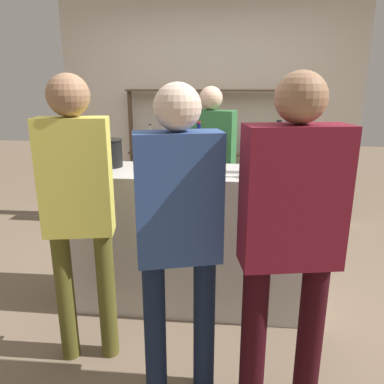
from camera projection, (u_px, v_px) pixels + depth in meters
name	position (u px, v px, depth m)	size (l,w,h in m)	color
ground_plane	(192.00, 300.00, 3.02)	(16.00, 16.00, 0.00)	#7A6651
bar_counter	(192.00, 239.00, 2.87)	(1.85, 0.56, 1.07)	#B7B2AD
back_wall	(209.00, 108.00, 4.42)	(3.45, 0.12, 2.80)	beige
back_shelf	(207.00, 138.00, 4.34)	(1.88, 0.18, 1.61)	#4C3828
counter_bottle_0	(199.00, 149.00, 2.80)	(0.08, 0.08, 0.34)	#0F1956
counter_bottle_1	(277.00, 156.00, 2.48)	(0.09, 0.09, 0.39)	silver
counter_bottle_2	(252.00, 154.00, 2.63)	(0.09, 0.09, 0.35)	#0F1956
counter_bottle_3	(301.00, 152.00, 2.67)	(0.07, 0.07, 0.35)	black
wine_glass	(76.00, 155.00, 2.65)	(0.08, 0.08, 0.17)	silver
ice_bucket	(109.00, 153.00, 2.83)	(0.21, 0.21, 0.21)	black
cork_jar	(176.00, 161.00, 2.67)	(0.14, 0.14, 0.16)	silver
customer_right	(290.00, 229.00, 1.77)	(0.50, 0.29, 1.74)	black
customer_left	(78.00, 200.00, 2.13)	(0.42, 0.24, 1.74)	brown
customer_center	(179.00, 226.00, 1.86)	(0.45, 0.29, 1.69)	#121C33
server_behind_counter	(210.00, 160.00, 3.62)	(0.50, 0.31, 1.66)	black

